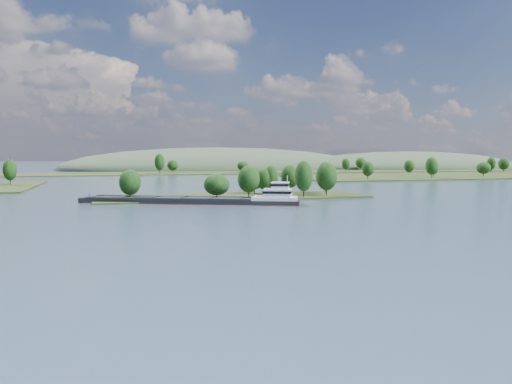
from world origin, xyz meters
name	(u,v)px	position (x,y,z in m)	size (l,w,h in m)	color
ground	(286,218)	(0.00, 120.00, 0.00)	(1800.00, 1800.00, 0.00)	#324557
tree_island	(252,186)	(6.62, 178.31, 4.11)	(100.00, 31.90, 14.49)	#263417
right_bank	(505,174)	(231.63, 299.71, 0.98)	(320.00, 90.00, 14.77)	#263417
back_shoreline	(183,173)	(9.06, 399.71, 0.72)	(900.00, 60.00, 16.67)	#263417
hill_east	(408,168)	(260.00, 470.00, 0.00)	(260.00, 140.00, 36.00)	#354731
hill_west	(220,169)	(60.00, 500.00, 0.00)	(320.00, 160.00, 44.00)	#354731
cargo_barge	(205,200)	(-14.30, 160.99, 1.25)	(71.10, 36.54, 9.94)	black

